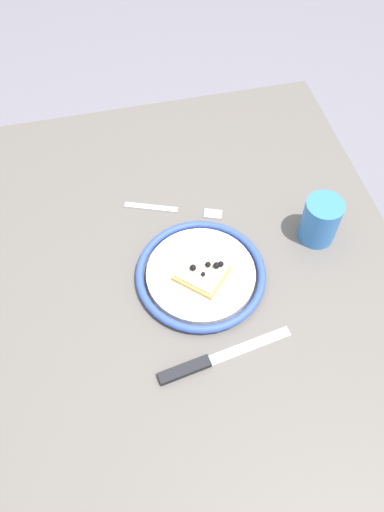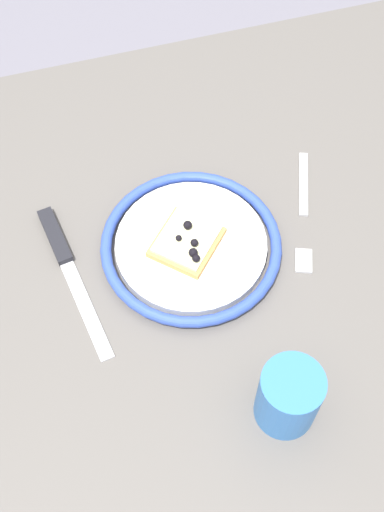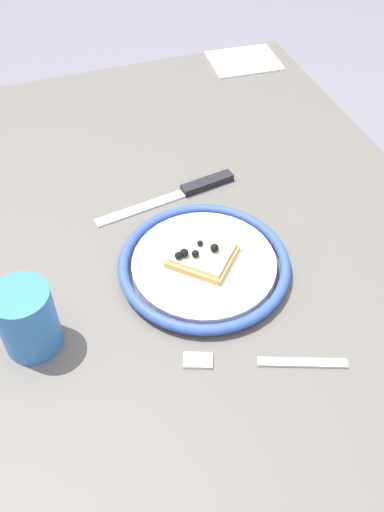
% 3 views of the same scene
% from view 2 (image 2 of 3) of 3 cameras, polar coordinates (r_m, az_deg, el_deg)
% --- Properties ---
extents(ground_plane, '(6.00, 6.00, 0.00)m').
position_cam_2_polar(ground_plane, '(1.61, -1.80, -14.00)').
color(ground_plane, slate).
extents(dining_table, '(1.11, 0.79, 0.75)m').
position_cam_2_polar(dining_table, '(1.00, -2.80, -3.20)').
color(dining_table, '#5B5651').
rests_on(dining_table, ground_plane).
extents(plate, '(0.24, 0.24, 0.02)m').
position_cam_2_polar(plate, '(0.91, -0.06, 0.83)').
color(plate, white).
rests_on(plate, dining_table).
extents(pizza_slice_near, '(0.11, 0.11, 0.03)m').
position_cam_2_polar(pizza_slice_near, '(0.90, -0.44, 1.23)').
color(pizza_slice_near, tan).
rests_on(pizza_slice_near, plate).
extents(knife, '(0.06, 0.24, 0.01)m').
position_cam_2_polar(knife, '(0.93, -10.67, 0.06)').
color(knife, silver).
rests_on(knife, dining_table).
extents(fork, '(0.09, 0.19, 0.00)m').
position_cam_2_polar(fork, '(0.97, 9.27, 3.68)').
color(fork, silver).
rests_on(fork, dining_table).
extents(cup, '(0.07, 0.07, 0.09)m').
position_cam_2_polar(cup, '(0.79, 8.05, -11.55)').
color(cup, '#3372BF').
rests_on(cup, dining_table).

